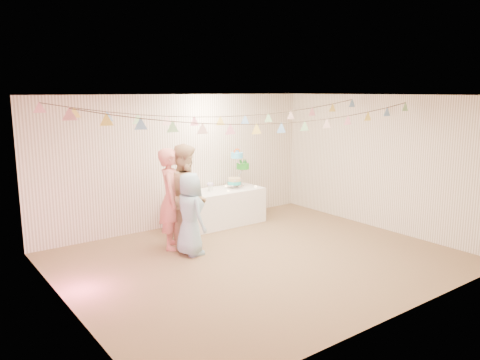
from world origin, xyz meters
TOP-DOWN VIEW (x-y plane):
  - floor at (0.00, 0.00)m, footprint 6.00×6.00m
  - ceiling at (0.00, 0.00)m, footprint 6.00×6.00m
  - back_wall at (0.00, 2.50)m, footprint 6.00×6.00m
  - front_wall at (0.00, -2.50)m, footprint 6.00×6.00m
  - left_wall at (-3.00, 0.00)m, footprint 5.00×5.00m
  - right_wall at (3.00, 0.00)m, footprint 5.00×5.00m
  - table at (0.55, 2.02)m, footprint 1.89×0.76m
  - cake_stand at (1.10, 2.07)m, footprint 0.67×0.39m
  - cake_bottom at (0.95, 2.01)m, footprint 0.31×0.31m
  - cake_middle at (1.28, 2.16)m, footprint 0.27×0.27m
  - cake_top_tier at (1.04, 2.04)m, footprint 0.25×0.25m
  - platter at (-0.09, 1.97)m, footprint 0.38×0.38m
  - posy at (0.40, 2.07)m, footprint 0.16×0.16m
  - person_adult_a at (-0.86, 1.34)m, footprint 0.69×0.75m
  - person_adult_b at (-0.59, 1.31)m, footprint 0.95×1.06m
  - person_child at (-0.78, 0.85)m, footprint 0.44×0.67m
  - bunting_back at (0.00, 1.10)m, footprint 5.60×1.10m
  - bunting_front at (0.00, -0.20)m, footprint 5.60×0.90m
  - tealight_0 at (-0.25, 1.87)m, footprint 0.04×0.04m
  - tealight_1 at (0.20, 2.20)m, footprint 0.04×0.04m
  - tealight_2 at (0.65, 1.80)m, footprint 0.04×0.04m
  - tealight_3 at (0.90, 2.24)m, footprint 0.04×0.04m
  - tealight_4 at (1.37, 1.84)m, footprint 0.04×0.04m

SIDE VIEW (x-z plane):
  - floor at x=0.00m, z-range 0.00..0.00m
  - table at x=0.55m, z-range 0.00..0.71m
  - person_child at x=-0.78m, z-range 0.00..1.37m
  - tealight_0 at x=-0.25m, z-range 0.71..0.74m
  - tealight_1 at x=0.20m, z-range 0.71..0.74m
  - tealight_2 at x=0.65m, z-range 0.71..0.74m
  - tealight_3 at x=0.90m, z-range 0.71..0.74m
  - tealight_4 at x=1.37m, z-range 0.71..0.74m
  - platter at x=-0.09m, z-range 0.75..0.77m
  - cake_bottom at x=0.95m, z-range 0.76..0.91m
  - posy at x=0.40m, z-range 0.75..0.93m
  - person_adult_a at x=-0.86m, z-range 0.00..1.73m
  - person_adult_b at x=-0.59m, z-range 0.00..1.79m
  - cake_middle at x=1.28m, z-range 1.00..1.22m
  - cake_stand at x=1.10m, z-range 0.75..1.50m
  - back_wall at x=0.00m, z-range 1.30..1.30m
  - front_wall at x=0.00m, z-range 1.30..1.30m
  - left_wall at x=-3.00m, z-range 1.30..1.30m
  - right_wall at x=3.00m, z-range 1.30..1.30m
  - cake_top_tier at x=1.04m, z-range 1.28..1.47m
  - bunting_front at x=0.00m, z-range 2.14..2.50m
  - bunting_back at x=0.00m, z-range 2.15..2.55m
  - ceiling at x=0.00m, z-range 2.60..2.60m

